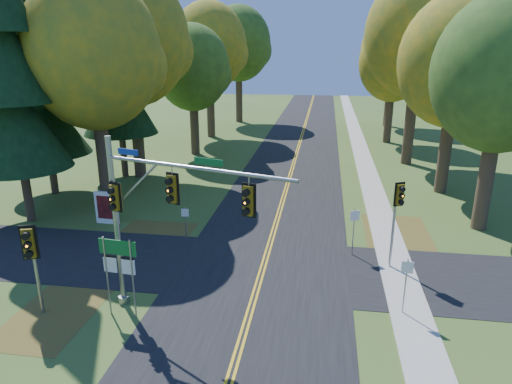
# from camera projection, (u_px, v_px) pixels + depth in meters

# --- Properties ---
(ground) EXTENTS (160.00, 160.00, 0.00)m
(ground) POSITION_uv_depth(u_px,v_px,m) (257.00, 289.00, 19.50)
(ground) COLOR #354F1C
(ground) RESTS_ON ground
(road_main) EXTENTS (8.00, 160.00, 0.02)m
(road_main) POSITION_uv_depth(u_px,v_px,m) (257.00, 289.00, 19.50)
(road_main) COLOR black
(road_main) RESTS_ON ground
(road_cross) EXTENTS (60.00, 6.00, 0.02)m
(road_cross) POSITION_uv_depth(u_px,v_px,m) (263.00, 268.00, 21.38)
(road_cross) COLOR black
(road_cross) RESTS_ON ground
(centerline_left) EXTENTS (0.10, 160.00, 0.01)m
(centerline_left) POSITION_uv_depth(u_px,v_px,m) (254.00, 289.00, 19.50)
(centerline_left) COLOR gold
(centerline_left) RESTS_ON road_main
(centerline_right) EXTENTS (0.10, 160.00, 0.01)m
(centerline_right) POSITION_uv_depth(u_px,v_px,m) (259.00, 289.00, 19.48)
(centerline_right) COLOR gold
(centerline_right) RESTS_ON road_main
(sidewalk_east) EXTENTS (1.60, 160.00, 0.06)m
(sidewalk_east) POSITION_uv_depth(u_px,v_px,m) (407.00, 300.00, 18.60)
(sidewalk_east) COLOR #9E998E
(sidewalk_east) RESTS_ON ground
(leaf_patch_w_near) EXTENTS (4.00, 6.00, 0.00)m
(leaf_patch_w_near) POSITION_uv_depth(u_px,v_px,m) (147.00, 242.00, 24.19)
(leaf_patch_w_near) COLOR brown
(leaf_patch_w_near) RESTS_ON ground
(leaf_patch_e) EXTENTS (3.50, 8.00, 0.00)m
(leaf_patch_e) POSITION_uv_depth(u_px,v_px,m) (400.00, 242.00, 24.17)
(leaf_patch_e) COLOR brown
(leaf_patch_e) RESTS_ON ground
(leaf_patch_w_far) EXTENTS (3.00, 5.00, 0.00)m
(leaf_patch_w_far) POSITION_uv_depth(u_px,v_px,m) (55.00, 313.00, 17.75)
(leaf_patch_w_far) COLOR brown
(leaf_patch_w_far) RESTS_ON ground
(tree_w_a) EXTENTS (8.00, 8.00, 14.15)m
(tree_w_a) POSITION_uv_depth(u_px,v_px,m) (95.00, 54.00, 27.00)
(tree_w_a) COLOR #38281C
(tree_w_a) RESTS_ON ground
(tree_e_a) EXTENTS (7.20, 7.20, 12.73)m
(tree_e_a) POSITION_uv_depth(u_px,v_px,m) (504.00, 74.00, 23.48)
(tree_e_a) COLOR #38281C
(tree_e_a) RESTS_ON ground
(tree_w_b) EXTENTS (8.60, 8.60, 15.38)m
(tree_w_b) POSITION_uv_depth(u_px,v_px,m) (131.00, 39.00, 33.31)
(tree_w_b) COLOR #38281C
(tree_w_b) RESTS_ON ground
(tree_e_b) EXTENTS (7.60, 7.60, 13.33)m
(tree_e_b) POSITION_uv_depth(u_px,v_px,m) (457.00, 62.00, 29.85)
(tree_e_b) COLOR #38281C
(tree_e_b) RESTS_ON ground
(tree_w_c) EXTENTS (6.80, 6.80, 11.91)m
(tree_w_c) POSITION_uv_depth(u_px,v_px,m) (193.00, 68.00, 41.44)
(tree_w_c) COLOR #38281C
(tree_w_c) RESTS_ON ground
(tree_e_c) EXTENTS (8.80, 8.80, 15.79)m
(tree_e_c) POSITION_uv_depth(u_px,v_px,m) (420.00, 36.00, 37.10)
(tree_e_c) COLOR #38281C
(tree_e_c) RESTS_ON ground
(tree_w_d) EXTENTS (8.20, 8.20, 14.56)m
(tree_w_d) POSITION_uv_depth(u_px,v_px,m) (210.00, 47.00, 49.16)
(tree_w_d) COLOR #38281C
(tree_w_d) RESTS_ON ground
(tree_e_d) EXTENTS (7.00, 7.00, 12.32)m
(tree_e_d) POSITION_uv_depth(u_px,v_px,m) (394.00, 63.00, 46.57)
(tree_e_d) COLOR #38281C
(tree_e_d) RESTS_ON ground
(tree_w_e) EXTENTS (8.40, 8.40, 14.97)m
(tree_w_e) POSITION_uv_depth(u_px,v_px,m) (239.00, 44.00, 59.15)
(tree_w_e) COLOR #38281C
(tree_w_e) RESTS_ON ground
(tree_e_e) EXTENTS (7.80, 7.80, 13.74)m
(tree_e_e) POSITION_uv_depth(u_px,v_px,m) (393.00, 52.00, 56.18)
(tree_e_e) COLOR #38281C
(tree_e_e) RESTS_ON ground
(pine_a) EXTENTS (5.60, 5.60, 19.48)m
(pine_a) POSITION_uv_depth(u_px,v_px,m) (6.00, 60.00, 24.39)
(pine_a) COLOR #38281C
(pine_a) RESTS_ON ground
(pine_b) EXTENTS (5.60, 5.60, 17.31)m
(pine_b) POSITION_uv_depth(u_px,v_px,m) (39.00, 74.00, 29.62)
(pine_b) COLOR #38281C
(pine_b) RESTS_ON ground
(pine_c) EXTENTS (5.60, 5.60, 20.56)m
(pine_c) POSITION_uv_depth(u_px,v_px,m) (114.00, 49.00, 33.43)
(pine_c) COLOR #38281C
(pine_c) RESTS_ON ground
(traffic_mast) EXTENTS (7.27, 2.39, 6.85)m
(traffic_mast) POSITION_uv_depth(u_px,v_px,m) (153.00, 207.00, 16.37)
(traffic_mast) COLOR gray
(traffic_mast) RESTS_ON ground
(east_signal_pole) EXTENTS (0.46, 0.56, 4.23)m
(east_signal_pole) POSITION_uv_depth(u_px,v_px,m) (398.00, 204.00, 20.32)
(east_signal_pole) COLOR #989BA1
(east_signal_pole) RESTS_ON ground
(ped_signal_pole) EXTENTS (0.58, 0.69, 3.77)m
(ped_signal_pole) POSITION_uv_depth(u_px,v_px,m) (31.00, 249.00, 16.75)
(ped_signal_pole) COLOR gray
(ped_signal_pole) RESTS_ON ground
(route_sign_cluster) EXTENTS (1.51, 0.21, 3.23)m
(route_sign_cluster) POSITION_uv_depth(u_px,v_px,m) (119.00, 262.00, 16.96)
(route_sign_cluster) COLOR gray
(route_sign_cluster) RESTS_ON ground
(info_kiosk) EXTENTS (1.40, 0.29, 1.92)m
(info_kiosk) POSITION_uv_depth(u_px,v_px,m) (107.00, 208.00, 26.46)
(info_kiosk) COLOR white
(info_kiosk) RESTS_ON ground
(reg_sign_e_north) EXTENTS (0.44, 0.20, 2.43)m
(reg_sign_e_north) POSITION_uv_depth(u_px,v_px,m) (354.00, 224.00, 22.22)
(reg_sign_e_north) COLOR gray
(reg_sign_e_north) RESTS_ON ground
(reg_sign_e_south) EXTENTS (0.44, 0.08, 2.32)m
(reg_sign_e_south) POSITION_uv_depth(u_px,v_px,m) (406.00, 277.00, 17.26)
(reg_sign_e_south) COLOR gray
(reg_sign_e_south) RESTS_ON ground
(reg_sign_w) EXTENTS (0.39, 0.07, 2.02)m
(reg_sign_w) POSITION_uv_depth(u_px,v_px,m) (185.00, 219.00, 23.59)
(reg_sign_w) COLOR gray
(reg_sign_w) RESTS_ON ground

